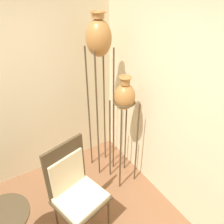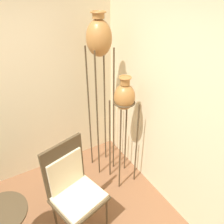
{
  "view_description": "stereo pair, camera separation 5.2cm",
  "coord_description": "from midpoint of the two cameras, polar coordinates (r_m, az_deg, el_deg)",
  "views": [
    {
      "loc": [
        0.03,
        -1.02,
        2.48
      ],
      "look_at": [
        1.3,
        1.01,
        1.04
      ],
      "focal_mm": 35.0,
      "sensor_mm": 36.0,
      "label": 1
    },
    {
      "loc": [
        0.08,
        -1.05,
        2.48
      ],
      "look_at": [
        1.3,
        1.01,
        1.04
      ],
      "focal_mm": 35.0,
      "sensor_mm": 36.0,
      "label": 2
    }
  ],
  "objects": [
    {
      "name": "vase_stand_medium",
      "position": [
        2.58,
        3.84,
        3.0
      ],
      "size": [
        0.28,
        0.28,
        1.57
      ],
      "color": "#473823",
      "rests_on": "ground_plane"
    },
    {
      "name": "wall_right",
      "position": [
        2.23,
        23.0,
        -2.11
      ],
      "size": [
        0.06,
        7.3,
        2.7
      ],
      "color": "beige",
      "rests_on": "ground_plane"
    },
    {
      "name": "chair",
      "position": [
        2.45,
        -9.58,
        -18.44
      ],
      "size": [
        0.61,
        0.57,
        1.13
      ],
      "rotation": [
        0.0,
        0.0,
        0.27
      ],
      "color": "#473823",
      "rests_on": "ground_plane"
    },
    {
      "name": "vase_stand_tall",
      "position": [
        2.6,
        -2.77,
        17.33
      ],
      "size": [
        0.3,
        0.3,
        2.21
      ],
      "color": "#473823",
      "rests_on": "ground_plane"
    }
  ]
}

